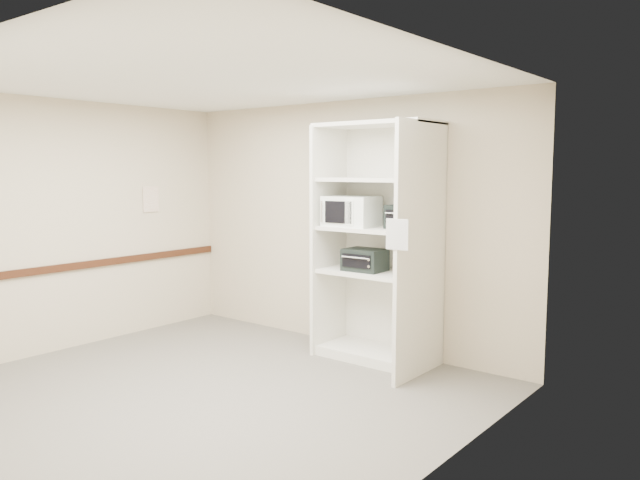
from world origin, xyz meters
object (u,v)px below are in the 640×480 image
Objects in this scene: microwave at (352,211)px; toaster_oven_upper at (409,217)px; toaster_oven_lower at (365,260)px; shelving_unit at (381,251)px.

microwave is 0.64m from toaster_oven_upper.
toaster_oven_upper is 1.00× the size of toaster_oven_lower.
toaster_oven_lower is (-0.16, -0.05, -0.10)m from shelving_unit.
shelving_unit is 0.51m from microwave.
shelving_unit is 0.47m from toaster_oven_upper.
toaster_oven_upper is at bearing 4.33° from microwave.
toaster_oven_upper is (0.31, 0.04, 0.36)m from shelving_unit.
shelving_unit reaches higher than toaster_oven_upper.
toaster_oven_lower is at bearing -2.45° from microwave.
shelving_unit is 4.69× the size of microwave.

